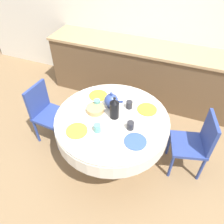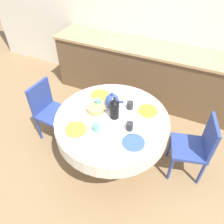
# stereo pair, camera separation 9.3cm
# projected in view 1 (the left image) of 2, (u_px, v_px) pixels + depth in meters

# --- Properties ---
(ground_plane) EXTENTS (12.00, 12.00, 0.00)m
(ground_plane) POSITION_uv_depth(u_px,v_px,m) (112.00, 158.00, 2.96)
(ground_plane) COLOR #8E704C
(wall_back) EXTENTS (7.00, 0.05, 2.60)m
(wall_back) POSITION_uv_depth(u_px,v_px,m) (156.00, 16.00, 3.34)
(wall_back) COLOR silver
(wall_back) RESTS_ON ground_plane
(kitchen_counter) EXTENTS (3.24, 0.64, 0.96)m
(kitchen_counter) POSITION_uv_depth(u_px,v_px,m) (145.00, 73.00, 3.66)
(kitchen_counter) COLOR brown
(kitchen_counter) RESTS_ON ground_plane
(dining_table) EXTENTS (1.30, 1.30, 0.77)m
(dining_table) POSITION_uv_depth(u_px,v_px,m) (112.00, 125.00, 2.53)
(dining_table) COLOR tan
(dining_table) RESTS_ON ground_plane
(chair_left) EXTENTS (0.49, 0.49, 0.86)m
(chair_left) POSITION_uv_depth(u_px,v_px,m) (196.00, 142.00, 2.55)
(chair_left) COLOR #2D428E
(chair_left) RESTS_ON ground_plane
(chair_right) EXTENTS (0.43, 0.43, 0.86)m
(chair_right) POSITION_uv_depth(u_px,v_px,m) (46.00, 111.00, 2.95)
(chair_right) COLOR #2D428E
(chair_right) RESTS_ON ground_plane
(plate_near_left) EXTENTS (0.23, 0.23, 0.01)m
(plate_near_left) POSITION_uv_depth(u_px,v_px,m) (77.00, 131.00, 2.28)
(plate_near_left) COLOR orange
(plate_near_left) RESTS_ON dining_table
(cup_near_left) EXTENTS (0.08, 0.08, 0.09)m
(cup_near_left) POSITION_uv_depth(u_px,v_px,m) (97.00, 128.00, 2.26)
(cup_near_left) COLOR #5BA39E
(cup_near_left) RESTS_ON dining_table
(plate_near_right) EXTENTS (0.23, 0.23, 0.01)m
(plate_near_right) POSITION_uv_depth(u_px,v_px,m) (135.00, 141.00, 2.18)
(plate_near_right) COLOR #3856AD
(plate_near_right) RESTS_ON dining_table
(cup_near_right) EXTENTS (0.08, 0.08, 0.09)m
(cup_near_right) POSITION_uv_depth(u_px,v_px,m) (130.00, 126.00, 2.28)
(cup_near_right) COLOR #28282D
(cup_near_right) RESTS_ON dining_table
(plate_far_left) EXTENTS (0.23, 0.23, 0.01)m
(plate_far_left) POSITION_uv_depth(u_px,v_px,m) (98.00, 95.00, 2.73)
(plate_far_left) COLOR yellow
(plate_far_left) RESTS_ON dining_table
(cup_far_left) EXTENTS (0.08, 0.08, 0.09)m
(cup_far_left) POSITION_uv_depth(u_px,v_px,m) (97.00, 103.00, 2.55)
(cup_far_left) COLOR #5BA39E
(cup_far_left) RESTS_ON dining_table
(plate_far_right) EXTENTS (0.23, 0.23, 0.01)m
(plate_far_right) POSITION_uv_depth(u_px,v_px,m) (147.00, 109.00, 2.53)
(plate_far_right) COLOR yellow
(plate_far_right) RESTS_ON dining_table
(cup_far_right) EXTENTS (0.08, 0.08, 0.09)m
(cup_far_right) POSITION_uv_depth(u_px,v_px,m) (129.00, 105.00, 2.53)
(cup_far_right) COLOR #28282D
(cup_far_right) RESTS_ON dining_table
(coffee_carafe) EXTENTS (0.10, 0.10, 0.28)m
(coffee_carafe) POSITION_uv_depth(u_px,v_px,m) (114.00, 109.00, 2.37)
(coffee_carafe) COLOR black
(coffee_carafe) RESTS_ON dining_table
(teapot) EXTENTS (0.22, 0.16, 0.21)m
(teapot) POSITION_uv_depth(u_px,v_px,m) (111.00, 100.00, 2.52)
(teapot) COLOR #33478E
(teapot) RESTS_ON dining_table
(bread_basket) EXTENTS (0.21, 0.21, 0.06)m
(bread_basket) POSITION_uv_depth(u_px,v_px,m) (95.00, 109.00, 2.50)
(bread_basket) COLOR tan
(bread_basket) RESTS_ON dining_table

